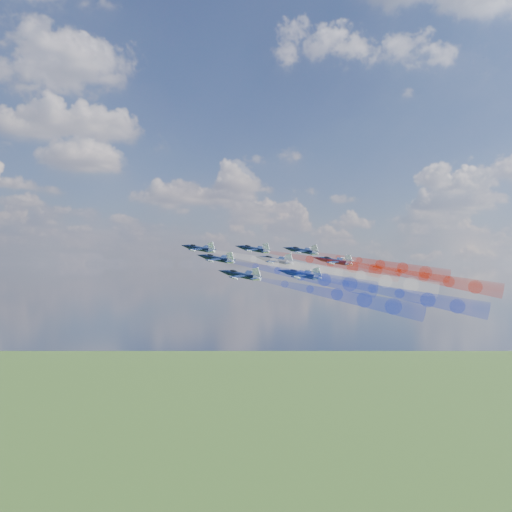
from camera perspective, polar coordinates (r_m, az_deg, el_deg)
jet_lead at (r=147.87m, az=-5.89°, el=0.77°), size 13.80×14.55×6.19m
trail_lead at (r=137.09m, az=1.86°, el=-0.70°), size 23.25×30.81×10.12m
jet_inner_left at (r=134.97m, az=-4.06°, el=-0.28°), size 13.80×14.55×6.19m
trail_inner_left at (r=125.04m, az=4.62°, el=-1.97°), size 23.25×30.81×10.12m
jet_inner_right at (r=150.61m, az=-0.24°, el=0.71°), size 13.80×14.55×6.19m
trail_inner_right at (r=141.81m, az=7.70°, el=-0.72°), size 23.25×30.81×10.12m
jet_outer_left at (r=121.75m, az=-1.56°, el=-1.98°), size 13.80×14.55×6.19m
trail_outer_left at (r=113.02m, az=8.32°, el=-3.99°), size 23.25×30.81×10.12m
jet_center_third at (r=138.61m, az=1.99°, el=-0.44°), size 13.80×14.55×6.19m
trail_center_third at (r=130.84m, az=10.77°, el=-2.06°), size 23.25×30.81×10.12m
jet_outer_right at (r=154.73m, az=4.77°, el=0.54°), size 13.80×14.55×6.19m
trail_outer_right at (r=147.75m, az=12.71°, el=-0.85°), size 23.25×30.81×10.12m
jet_rear_left at (r=125.22m, az=4.68°, el=-1.92°), size 13.80×14.55×6.19m
trail_rear_left at (r=118.74m, az=14.58°, el=-3.79°), size 23.25×30.81×10.12m
jet_rear_right at (r=141.56m, az=8.07°, el=-0.53°), size 13.80×14.55×6.19m
trail_rear_right at (r=136.04m, az=16.90°, el=-2.08°), size 23.25×30.81×10.12m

